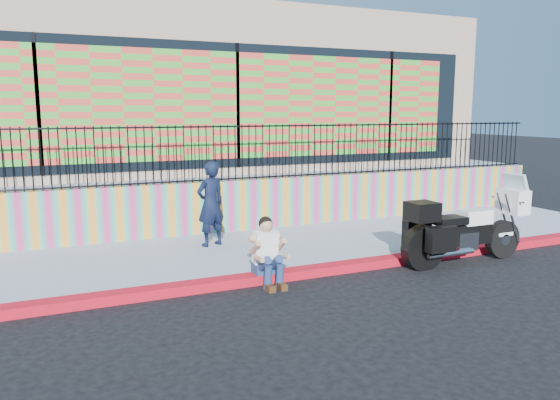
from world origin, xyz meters
TOP-DOWN VIEW (x-y plane):
  - ground at (0.00, 0.00)m, footprint 90.00×90.00m
  - red_curb at (0.00, 0.00)m, footprint 16.00×0.30m
  - sidewalk at (0.00, 1.65)m, footprint 16.00×3.00m
  - mural_wall at (0.00, 3.25)m, footprint 16.00×0.20m
  - metal_fence at (0.00, 3.25)m, footprint 15.80×0.04m
  - elevated_platform at (0.00, 8.35)m, footprint 16.00×10.00m
  - storefront_building at (0.00, 8.13)m, footprint 14.00×8.06m
  - police_motorcycle at (2.63, -0.45)m, footprint 2.56×0.85m
  - police_officer at (-1.29, 2.12)m, footprint 0.69×0.56m
  - seated_man at (-1.05, -0.19)m, footprint 0.54×0.71m

SIDE VIEW (x-z plane):
  - ground at x=0.00m, z-range 0.00..0.00m
  - red_curb at x=0.00m, z-range 0.00..0.15m
  - sidewalk at x=0.00m, z-range 0.00..0.15m
  - seated_man at x=-1.05m, z-range -0.08..0.98m
  - elevated_platform at x=0.00m, z-range 0.00..1.25m
  - police_motorcycle at x=2.63m, z-range -0.13..1.47m
  - mural_wall at x=0.00m, z-range 0.15..1.25m
  - police_officer at x=-1.29m, z-range 0.15..1.79m
  - metal_fence at x=0.00m, z-range 1.25..2.45m
  - storefront_building at x=0.00m, z-range 1.25..5.25m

